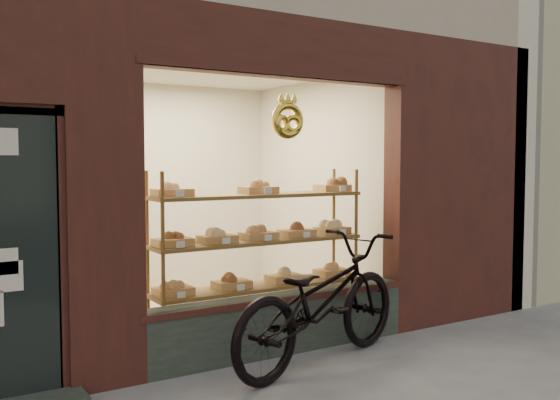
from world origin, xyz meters
TOP-DOWN VIEW (x-y plane):
  - display_shelf at (0.45, 2.55)m, footprint 2.20×0.45m
  - bicycle at (0.55, 1.65)m, footprint 2.27×1.31m

SIDE VIEW (x-z plane):
  - bicycle at x=0.55m, z-range 0.00..1.13m
  - display_shelf at x=0.45m, z-range 0.00..1.70m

